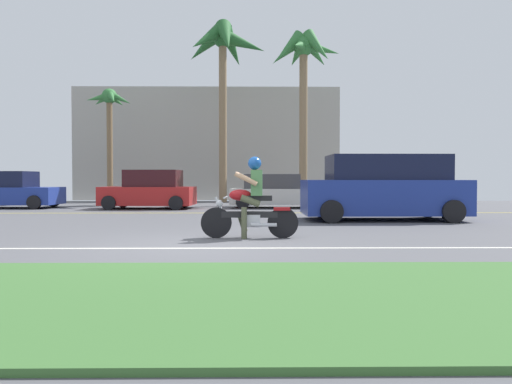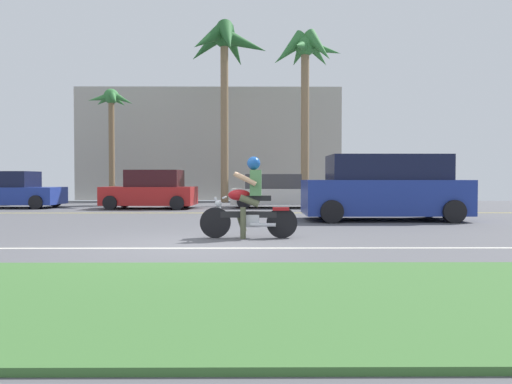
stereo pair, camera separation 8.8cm
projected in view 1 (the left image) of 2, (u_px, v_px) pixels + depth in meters
The scene contains 14 objects.
ground at pixel (206, 230), 12.01m from camera, with size 56.00×30.00×0.04m, color #545459.
grass_median at pixel (144, 298), 4.91m from camera, with size 56.00×3.80×0.06m, color #3D6B33.
lane_line_near at pixel (189, 248), 8.62m from camera, with size 50.40×0.12×0.01m, color silver.
lane_line_far at pixel (220, 213), 17.51m from camera, with size 50.40×0.12×0.01m, color yellow.
motorcyclist at pixel (250, 204), 10.11m from camera, with size 2.01×0.65×1.68m.
suv_nearby at pixel (384, 188), 14.52m from camera, with size 4.87×2.23×1.92m.
parked_car_0 at pixel (8, 191), 20.53m from camera, with size 4.11×2.07×1.53m.
parked_car_1 at pixel (150, 191), 20.06m from camera, with size 3.79×2.15×1.58m.
parked_car_2 at pixel (277, 192), 20.71m from camera, with size 4.08×2.09×1.41m.
parked_car_3 at pixel (380, 190), 22.30m from camera, with size 4.21×2.05×1.48m.
palm_tree_0 at pixel (110, 110), 25.10m from camera, with size 2.38×2.35×5.82m.
palm_tree_1 at pixel (304, 61), 23.98m from camera, with size 3.60×3.62×8.42m.
palm_tree_2 at pixel (223, 52), 25.24m from camera, with size 4.51×4.46×9.29m.
building_far at pixel (209, 146), 29.90m from camera, with size 15.18×4.00×6.44m, color #A8A399.
Camera 1 is at (1.06, -9.00, 1.22)m, focal length 34.56 mm.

